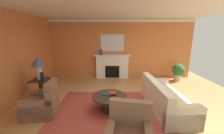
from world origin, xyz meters
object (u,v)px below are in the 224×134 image
Objects in this scene: vase_on_side_table at (43,76)px; fireplace at (113,67)px; armchair_near_window at (43,104)px; potted_plant at (179,71)px; vase_mantel_left at (102,52)px; table_lamp at (39,64)px; side_table at (42,87)px; mantel_mirror at (113,43)px; sofa at (165,100)px; coffee_table at (110,99)px.

fireplace is at bearing 46.86° from vase_on_side_table.
armchair_near_window is 1.14× the size of potted_plant.
table_lamp is at bearing -129.74° from vase_mantel_left.
vase_mantel_left is at bearing 173.66° from potted_plant.
vase_mantel_left is (1.37, 3.26, 1.02)m from armchair_near_window.
side_table is 2.58× the size of vase_on_side_table.
fireplace is 3.38m from side_table.
mantel_mirror is 3.79m from sofa.
table_lamp reaches higher than sofa.
mantel_mirror reaches higher than vase_on_side_table.
fireplace reaches higher than sofa.
armchair_near_window is (-1.92, -3.43, -1.46)m from mantel_mirror.
sofa is at bearing -9.87° from side_table.
fireplace reaches higher than side_table.
table_lamp is (-0.53, 0.98, 0.92)m from armchair_near_window.
armchair_near_window is 1.44m from table_lamp.
armchair_near_window reaches higher than coffee_table.
armchair_near_window is 1.12m from side_table.
mantel_mirror is at bearing 90.00° from fireplace.
table_lamp is 2.87× the size of vase_mantel_left.
vase_mantel_left is (-0.55, -0.17, -0.44)m from mantel_mirror.
fireplace is at bearing 116.91° from sofa.
potted_plant is at bearing -8.33° from fireplace.
vase_on_side_table is (-1.75, -2.40, -0.49)m from vase_mantel_left.
side_table is at bearing -134.95° from mantel_mirror.
mantel_mirror is 4.36× the size of vase_mantel_left.
vase_on_side_table reaches higher than sofa.
sofa is 4.15m from table_lamp.
coffee_table is (1.83, 0.23, 0.03)m from armchair_near_window.
armchair_near_window is 1.27× the size of table_lamp.
table_lamp is 2.77× the size of vase_on_side_table.
armchair_near_window reaches higher than sofa.
armchair_near_window is 3.64× the size of vase_mantel_left.
coffee_table is 1.20× the size of potted_plant.
coffee_table is at bearing 7.02° from armchair_near_window.
side_table is (-2.36, 0.75, 0.06)m from coffee_table.
vase_on_side_table is at bearing -133.14° from fireplace.
side_table is (-0.53, 0.98, 0.09)m from armchair_near_window.
table_lamp is at bearing -161.44° from potted_plant.
side_table is at bearing 162.26° from coffee_table.
table_lamp reaches higher than coffee_table.
vase_on_side_table is at bearing -126.03° from vase_mantel_left.
sofa is 3.77m from vase_mantel_left.
coffee_table is (-1.62, -0.06, 0.04)m from sofa.
fireplace reaches higher than potted_plant.
side_table is 5.88m from potted_plant.
vase_mantel_left is at bearing -174.86° from fireplace.
vase_on_side_table reaches higher than coffee_table.
coffee_table is 1.33× the size of table_lamp.
sofa is 3.91m from vase_on_side_table.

